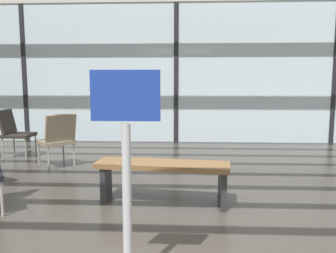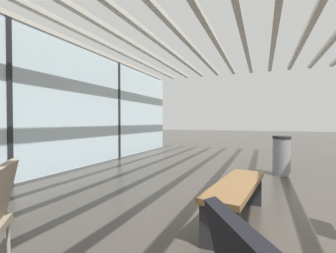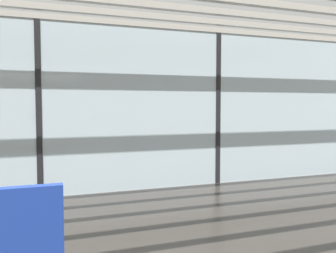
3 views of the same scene
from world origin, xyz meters
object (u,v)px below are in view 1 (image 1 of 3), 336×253
waiting_bench (162,172)px  info_sign (127,189)px  lounge_chair_0 (14,130)px  lounge_chair_2 (58,137)px  parked_airplane (172,65)px

waiting_bench → info_sign: 1.66m
lounge_chair_0 → lounge_chair_2: 1.33m
lounge_chair_0 → info_sign: (2.75, -3.94, 0.18)m
parked_airplane → waiting_bench: 10.00m
lounge_chair_2 → lounge_chair_0: bearing=-77.4°
parked_airplane → info_sign: parked_airplane is taller
parked_airplane → info_sign: (0.15, -11.49, -1.33)m
info_sign → lounge_chair_0: bearing=124.9°
lounge_chair_0 → waiting_bench: bearing=-129.2°
lounge_chair_0 → info_sign: 4.81m
parked_airplane → lounge_chair_2: 8.56m
lounge_chair_2 → info_sign: bearing=74.3°
lounge_chair_2 → waiting_bench: size_ratio=0.57×
lounge_chair_0 → waiting_bench: lounge_chair_0 is taller
parked_airplane → lounge_chair_0: size_ratio=12.79×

